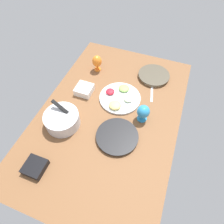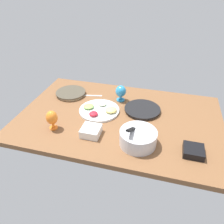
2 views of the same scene
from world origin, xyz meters
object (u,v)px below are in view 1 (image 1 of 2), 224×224
hurricane_glass_orange (97,62)px  hurricane_glass_blue (143,112)px  dinner_plate_left (117,136)px  square_bowl_white (84,89)px  dinner_plate_right (154,76)px  mixing_bowl (62,119)px  square_bowl_black (35,167)px  fruit_platter (120,98)px

hurricane_glass_orange → hurricane_glass_blue: bearing=-126.4°
dinner_plate_left → square_bowl_white: (30.75, 39.68, 1.96)cm
dinner_plate_right → mixing_bowl: 87.82cm
dinner_plate_right → hurricane_glass_blue: size_ratio=1.90×
mixing_bowl → square_bowl_black: mixing_bowl is taller
mixing_bowl → hurricane_glass_orange: mixing_bowl is taller
hurricane_glass_blue → square_bowl_white: (9.40, 51.76, -5.37)cm
hurricane_glass_orange → square_bowl_white: bearing=-178.6°
hurricane_glass_orange → dinner_plate_right: bearing=-80.3°
dinner_plate_left → hurricane_glass_blue: bearing=-29.5°
dinner_plate_left → square_bowl_white: size_ratio=2.26×
hurricane_glass_blue → dinner_plate_right: bearing=2.6°
square_bowl_black → hurricane_glass_blue: bearing=-41.3°
dinner_plate_left → square_bowl_white: bearing=52.2°
square_bowl_white → hurricane_glass_orange: bearing=1.4°
dinner_plate_right → square_bowl_white: 62.40cm
dinner_plate_left → hurricane_glass_orange: size_ratio=1.97×
hurricane_glass_orange → dinner_plate_left: bearing=-146.1°
dinner_plate_right → hurricane_glass_blue: bearing=-177.4°
square_bowl_black → dinner_plate_left: bearing=-46.4°
square_bowl_white → mixing_bowl: bearing=178.0°
fruit_platter → square_bowl_black: bearing=157.1°
fruit_platter → hurricane_glass_blue: (-12.58, -22.11, 7.15)cm
mixing_bowl → hurricane_glass_blue: size_ratio=1.73×
dinner_plate_left → hurricane_glass_blue: (21.35, -12.08, 7.33)cm
hurricane_glass_blue → hurricane_glass_orange: bearing=53.6°
dinner_plate_right → square_bowl_black: size_ratio=2.11×
hurricane_glass_orange → square_bowl_black: (-98.87, 0.40, -6.64)cm
square_bowl_white → hurricane_glass_blue: bearing=-100.3°
dinner_plate_left → dinner_plate_right: (68.58, -9.92, 0.25)cm
mixing_bowl → square_bowl_white: 33.81cm
mixing_bowl → hurricane_glass_blue: 58.32cm
dinner_plate_right → fruit_platter: size_ratio=0.82×
mixing_bowl → fruit_platter: bearing=-39.9°
dinner_plate_left → fruit_platter: bearing=16.5°
mixing_bowl → square_bowl_black: (-35.91, -0.06, -3.10)cm
dinner_plate_left → mixing_bowl: bearing=94.1°
dinner_plate_right → square_bowl_white: size_ratio=2.08×
dinner_plate_right → mixing_bowl: bearing=144.6°
dinner_plate_right → fruit_platter: 39.99cm
dinner_plate_left → hurricane_glass_orange: hurricane_glass_orange is taller
mixing_bowl → square_bowl_white: bearing=-2.0°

